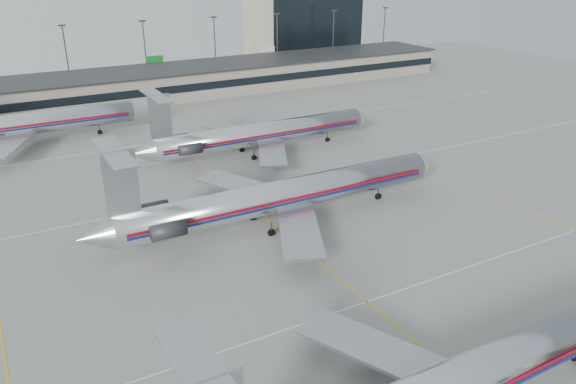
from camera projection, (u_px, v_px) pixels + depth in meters
ground at (444, 365)px, 43.92m from camera, size 260.00×260.00×0.00m
apron_markings at (367, 302)px, 51.96m from camera, size 160.00×0.15×0.02m
terminal at (125, 87)px, 121.47m from camera, size 162.00×17.00×6.25m
light_mast_row at (107, 52)px, 130.62m from camera, size 163.60×0.40×15.28m
distant_building at (302, 15)px, 169.67m from camera, size 30.00×20.00×25.00m
jet_second_row at (277, 196)px, 65.63m from camera, size 46.89×27.61×12.27m
jet_third_row at (258, 134)px, 89.10m from camera, size 42.17×25.94×11.53m
jet_back_row at (10, 126)px, 92.49m from camera, size 45.12×27.75×12.34m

